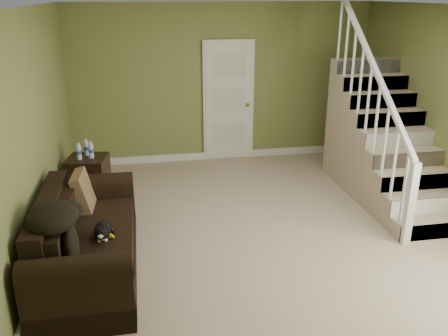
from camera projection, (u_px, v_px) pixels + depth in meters
name	position (u px, v px, depth m)	size (l,w,h in m)	color
floor	(261.00, 230.00, 5.81)	(5.00, 5.50, 0.01)	tan
ceiling	(268.00, 6.00, 4.90)	(5.00, 5.50, 0.01)	white
wall_back	(222.00, 84.00, 7.89)	(5.00, 0.04, 2.60)	olive
wall_front	(382.00, 249.00, 2.82)	(5.00, 0.04, 2.60)	olive
wall_left	(32.00, 139.00, 4.94)	(0.04, 5.50, 2.60)	olive
baseboard_back	(223.00, 155.00, 8.30)	(5.00, 0.04, 0.12)	white
baseboard_left	(50.00, 243.00, 5.38)	(0.04, 5.50, 0.12)	white
baseboard_right	(444.00, 210.00, 6.20)	(0.04, 5.50, 0.12)	white
door	(229.00, 102.00, 7.97)	(0.86, 0.12, 2.02)	white
staircase	(380.00, 147.00, 6.81)	(1.00, 2.51, 2.82)	tan
sofa	(84.00, 244.00, 4.83)	(0.92, 2.13, 0.84)	black
side_table	(89.00, 178.00, 6.56)	(0.59, 0.59, 0.85)	black
cat	(103.00, 231.00, 4.64)	(0.21, 0.44, 0.21)	black
banana	(108.00, 235.00, 4.68)	(0.06, 0.20, 0.06)	yellow
throw_pillow	(84.00, 192.00, 5.29)	(0.11, 0.45, 0.45)	#4A361D
throw_blanket	(52.00, 217.00, 4.18)	(0.44, 0.57, 0.24)	black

